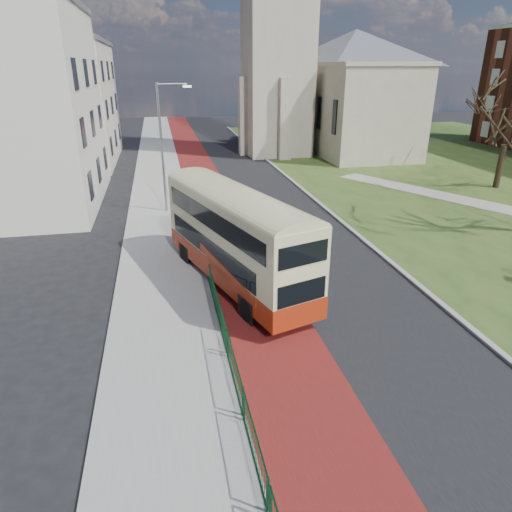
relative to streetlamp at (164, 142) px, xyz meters
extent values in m
plane|color=black|center=(4.35, -18.00, -4.59)|extent=(160.00, 160.00, 0.00)
cube|color=black|center=(5.85, 2.00, -4.59)|extent=(9.00, 120.00, 0.01)
cube|color=#591414|center=(3.15, 2.00, -4.59)|extent=(3.40, 120.00, 0.01)
cube|color=gray|center=(-0.65, 2.00, -4.53)|extent=(4.00, 120.00, 0.12)
cube|color=#999993|center=(1.35, 2.00, -4.53)|extent=(0.25, 120.00, 0.13)
cube|color=#999993|center=(10.45, 4.00, -4.53)|extent=(0.25, 80.00, 0.13)
cylinder|color=#0D391C|center=(1.40, -14.00, -3.49)|extent=(0.04, 24.00, 0.04)
cylinder|color=#0D391C|center=(1.40, -14.00, -4.44)|extent=(0.04, 24.00, 0.04)
cube|color=gray|center=(12.35, 20.00, 7.41)|extent=(6.50, 6.50, 24.00)
cube|color=gray|center=(20.85, 20.00, -0.09)|extent=(9.00, 18.00, 9.00)
pyramid|color=#565960|center=(20.85, 20.00, 8.01)|extent=(9.00, 18.00, 3.60)
cube|color=beige|center=(-9.65, 4.00, 1.66)|extent=(10.00, 14.00, 12.50)
cube|color=beige|center=(-9.65, 20.00, 0.91)|extent=(10.00, 16.00, 11.00)
cube|color=#565960|center=(-9.65, 20.00, 6.66)|extent=(10.30, 16.30, 0.50)
cylinder|color=gray|center=(-0.15, 0.00, -0.47)|extent=(0.16, 0.16, 8.00)
cylinder|color=gray|center=(0.75, 0.00, 3.43)|extent=(1.80, 0.10, 0.10)
cube|color=silver|center=(1.65, 0.00, 3.28)|extent=(0.50, 0.18, 0.12)
cube|color=maroon|center=(2.61, -11.67, -3.67)|extent=(5.24, 10.22, 0.91)
cube|color=beige|center=(2.61, -11.67, -1.90)|extent=(5.20, 10.17, 2.63)
cube|color=black|center=(1.44, -11.76, -2.71)|extent=(2.55, 7.82, 0.86)
cube|color=black|center=(3.61, -11.07, -2.71)|extent=(2.55, 7.82, 0.86)
cube|color=black|center=(1.52, -12.02, -1.35)|extent=(2.79, 8.58, 0.82)
cube|color=black|center=(3.69, -11.33, -1.35)|extent=(2.79, 8.58, 0.82)
cube|color=black|center=(1.10, -6.94, -2.71)|extent=(1.97, 0.70, 0.95)
cube|color=black|center=(1.10, -6.94, -1.35)|extent=(1.97, 0.70, 0.82)
cube|color=orange|center=(1.10, -6.94, -0.83)|extent=(1.57, 0.59, 0.27)
cylinder|color=black|center=(0.58, -8.75, -4.12)|extent=(0.55, 0.98, 0.94)
cylinder|color=black|center=(2.56, -8.12, -4.12)|extent=(0.55, 0.98, 0.94)
cylinder|color=black|center=(2.53, -14.84, -4.12)|extent=(0.55, 0.98, 0.94)
cylinder|color=black|center=(4.51, -14.21, -4.12)|extent=(0.55, 0.98, 0.94)
cylinder|color=black|center=(25.85, 1.40, -2.87)|extent=(0.59, 0.59, 3.37)
camera|label=1|loc=(-0.27, -29.76, 4.42)|focal=32.00mm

